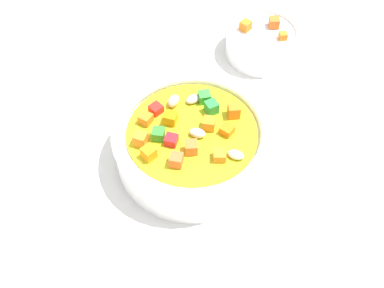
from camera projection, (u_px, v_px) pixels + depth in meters
ground_plane at (192, 163)px, 63.05cm from camera, size 140.00×140.00×2.00cm
soup_bowl_main at (192, 142)px, 59.59cm from camera, size 19.18×19.18×7.04cm
spoon at (212, 252)px, 54.06cm from camera, size 21.88×5.49×0.90cm
side_bowl_small at (263, 41)px, 72.20cm from camera, size 10.81×10.81×5.35cm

